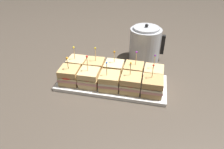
{
  "coord_description": "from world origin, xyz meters",
  "views": [
    {
      "loc": [
        0.18,
        -0.81,
        0.61
      ],
      "look_at": [
        0.0,
        0.0,
        0.06
      ],
      "focal_mm": 32.0,
      "sensor_mm": 36.0,
      "label": 1
    }
  ],
  "objects_px": {
    "serving_platter": "(112,83)",
    "sandwich_front_far_right": "(152,86)",
    "sandwich_back_center": "(114,70)",
    "sandwich_back_far_right": "(153,75)",
    "sandwich_back_left": "(95,67)",
    "sandwich_back_far_left": "(78,65)",
    "kettle_steel": "(145,44)",
    "sandwich_front_right": "(131,83)",
    "sandwich_front_far_left": "(70,75)",
    "sandwich_back_right": "(134,72)",
    "sandwich_front_left": "(89,78)",
    "sandwich_front_center": "(109,81)"
  },
  "relations": [
    {
      "from": "sandwich_front_far_right",
      "to": "kettle_steel",
      "type": "xyz_separation_m",
      "value": [
        -0.07,
        0.36,
        0.04
      ]
    },
    {
      "from": "sandwich_back_far_right",
      "to": "sandwich_front_center",
      "type": "bearing_deg",
      "value": -153.35
    },
    {
      "from": "serving_platter",
      "to": "sandwich_front_left",
      "type": "bearing_deg",
      "value": -153.72
    },
    {
      "from": "serving_platter",
      "to": "sandwich_back_center",
      "type": "distance_m",
      "value": 0.07
    },
    {
      "from": "sandwich_front_far_left",
      "to": "sandwich_front_right",
      "type": "bearing_deg",
      "value": -0.01
    },
    {
      "from": "sandwich_front_far_right",
      "to": "sandwich_back_right",
      "type": "xyz_separation_m",
      "value": [
        -0.1,
        0.1,
        0.0
      ]
    },
    {
      "from": "sandwich_front_far_left",
      "to": "sandwich_back_far_left",
      "type": "height_order",
      "value": "sandwich_back_far_left"
    },
    {
      "from": "serving_platter",
      "to": "sandwich_back_center",
      "type": "bearing_deg",
      "value": 90.15
    },
    {
      "from": "sandwich_front_far_left",
      "to": "sandwich_back_center",
      "type": "bearing_deg",
      "value": 26.09
    },
    {
      "from": "sandwich_front_right",
      "to": "serving_platter",
      "type": "bearing_deg",
      "value": 153.35
    },
    {
      "from": "sandwich_front_center",
      "to": "sandwich_back_center",
      "type": "height_order",
      "value": "sandwich_front_center"
    },
    {
      "from": "sandwich_front_right",
      "to": "sandwich_back_right",
      "type": "relative_size",
      "value": 0.96
    },
    {
      "from": "sandwich_back_left",
      "to": "sandwich_back_far_right",
      "type": "bearing_deg",
      "value": -0.18
    },
    {
      "from": "sandwich_back_left",
      "to": "sandwich_back_right",
      "type": "distance_m",
      "value": 0.2
    },
    {
      "from": "sandwich_back_left",
      "to": "sandwich_back_center",
      "type": "height_order",
      "value": "sandwich_back_left"
    },
    {
      "from": "sandwich_front_far_right",
      "to": "sandwich_back_far_left",
      "type": "bearing_deg",
      "value": 165.53
    },
    {
      "from": "sandwich_front_center",
      "to": "sandwich_front_far_left",
      "type": "bearing_deg",
      "value": 179.58
    },
    {
      "from": "sandwich_back_far_left",
      "to": "sandwich_back_center",
      "type": "bearing_deg",
      "value": -0.62
    },
    {
      "from": "sandwich_front_right",
      "to": "sandwich_back_far_left",
      "type": "xyz_separation_m",
      "value": [
        -0.3,
        0.1,
        0.0
      ]
    },
    {
      "from": "sandwich_front_left",
      "to": "sandwich_back_far_left",
      "type": "bearing_deg",
      "value": 134.39
    },
    {
      "from": "sandwich_back_right",
      "to": "sandwich_back_left",
      "type": "bearing_deg",
      "value": -179.88
    },
    {
      "from": "sandwich_back_right",
      "to": "sandwich_front_center",
      "type": "bearing_deg",
      "value": -134.89
    },
    {
      "from": "sandwich_back_center",
      "to": "sandwich_back_left",
      "type": "bearing_deg",
      "value": 178.9
    },
    {
      "from": "sandwich_front_far_right",
      "to": "sandwich_back_center",
      "type": "height_order",
      "value": "sandwich_front_far_right"
    },
    {
      "from": "sandwich_front_right",
      "to": "sandwich_back_right",
      "type": "distance_m",
      "value": 0.1
    },
    {
      "from": "sandwich_front_far_left",
      "to": "sandwich_back_right",
      "type": "distance_m",
      "value": 0.32
    },
    {
      "from": "serving_platter",
      "to": "sandwich_front_far_right",
      "type": "relative_size",
      "value": 3.58
    },
    {
      "from": "sandwich_front_left",
      "to": "sandwich_front_far_right",
      "type": "distance_m",
      "value": 0.3
    },
    {
      "from": "sandwich_front_center",
      "to": "sandwich_back_center",
      "type": "xyz_separation_m",
      "value": [
        0.0,
        0.1,
        0.0
      ]
    },
    {
      "from": "sandwich_front_far_right",
      "to": "sandwich_back_far_right",
      "type": "xyz_separation_m",
      "value": [
        0.0,
        0.1,
        -0.0
      ]
    },
    {
      "from": "sandwich_front_left",
      "to": "sandwich_back_center",
      "type": "bearing_deg",
      "value": 44.19
    },
    {
      "from": "sandwich_front_left",
      "to": "sandwich_front_right",
      "type": "relative_size",
      "value": 1.08
    },
    {
      "from": "sandwich_back_far_left",
      "to": "sandwich_back_right",
      "type": "distance_m",
      "value": 0.3
    },
    {
      "from": "serving_platter",
      "to": "sandwich_back_right",
      "type": "relative_size",
      "value": 3.46
    },
    {
      "from": "sandwich_back_left",
      "to": "sandwich_back_far_left",
      "type": "bearing_deg",
      "value": 179.87
    },
    {
      "from": "sandwich_front_far_left",
      "to": "sandwich_back_far_left",
      "type": "distance_m",
      "value": 0.1
    },
    {
      "from": "sandwich_front_right",
      "to": "sandwich_back_far_left",
      "type": "distance_m",
      "value": 0.32
    },
    {
      "from": "serving_platter",
      "to": "sandwich_front_far_right",
      "type": "xyz_separation_m",
      "value": [
        0.2,
        -0.05,
        0.05
      ]
    },
    {
      "from": "sandwich_back_right",
      "to": "sandwich_back_far_right",
      "type": "bearing_deg",
      "value": -0.77
    },
    {
      "from": "sandwich_back_right",
      "to": "kettle_steel",
      "type": "xyz_separation_m",
      "value": [
        0.03,
        0.26,
        0.04
      ]
    },
    {
      "from": "sandwich_front_right",
      "to": "sandwich_back_left",
      "type": "xyz_separation_m",
      "value": [
        -0.2,
        0.1,
        0.0
      ]
    },
    {
      "from": "sandwich_front_far_left",
      "to": "sandwich_back_left",
      "type": "bearing_deg",
      "value": 45.18
    },
    {
      "from": "serving_platter",
      "to": "sandwich_front_right",
      "type": "distance_m",
      "value": 0.12
    },
    {
      "from": "sandwich_front_right",
      "to": "sandwich_front_far_left",
      "type": "bearing_deg",
      "value": 179.99
    },
    {
      "from": "sandwich_front_far_left",
      "to": "sandwich_back_center",
      "type": "distance_m",
      "value": 0.23
    },
    {
      "from": "sandwich_front_left",
      "to": "sandwich_front_center",
      "type": "height_order",
      "value": "sandwich_front_left"
    },
    {
      "from": "sandwich_back_far_right",
      "to": "sandwich_front_far_right",
      "type": "bearing_deg",
      "value": -90.46
    },
    {
      "from": "sandwich_back_far_right",
      "to": "sandwich_back_left",
      "type": "bearing_deg",
      "value": 179.82
    },
    {
      "from": "serving_platter",
      "to": "sandwich_back_far_left",
      "type": "relative_size",
      "value": 3.54
    },
    {
      "from": "serving_platter",
      "to": "sandwich_back_left",
      "type": "distance_m",
      "value": 0.12
    }
  ]
}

